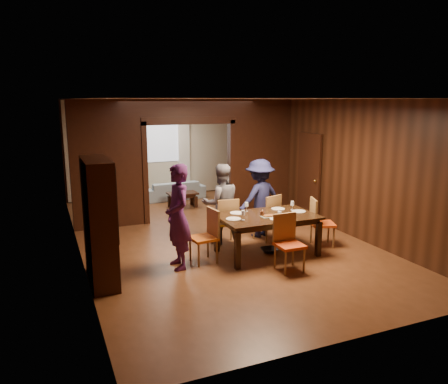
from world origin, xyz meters
name	(u,v)px	position (x,y,z in m)	size (l,w,h in m)	color
floor	(214,236)	(0.00, 0.00, 0.00)	(9.00, 9.00, 0.00)	#593119
ceiling	(213,99)	(0.00, 0.00, 2.90)	(5.50, 9.00, 0.02)	silver
room_walls	(186,157)	(0.00, 1.89, 1.51)	(5.52, 9.01, 2.90)	black
person_purple	(178,217)	(-1.21, -1.39, 0.92)	(0.67, 0.44, 1.83)	#511F5A
person_grey	(221,204)	(-0.01, -0.42, 0.82)	(0.79, 0.62, 1.63)	slate
person_navy	(260,198)	(0.93, -0.32, 0.83)	(1.07, 0.62, 1.66)	#1A1C42
sofa	(173,190)	(0.22, 3.85, 0.27)	(1.82, 0.71, 0.53)	#94AEC2
serving_bowl	(270,212)	(0.62, -1.34, 0.80)	(0.33, 0.33, 0.08)	black
dining_table	(267,235)	(0.54, -1.39, 0.38)	(1.82, 1.13, 0.76)	black
coffee_table	(183,200)	(0.18, 2.79, 0.20)	(0.80, 0.50, 0.40)	black
chair_left	(203,236)	(-0.73, -1.33, 0.48)	(0.44, 0.44, 0.97)	#CC5913
chair_right	(323,222)	(1.79, -1.39, 0.48)	(0.44, 0.44, 0.97)	#EC4E16
chair_far_l	(226,221)	(0.04, -0.55, 0.48)	(0.44, 0.44, 0.97)	orange
chair_far_r	(266,217)	(0.94, -0.60, 0.48)	(0.44, 0.44, 0.97)	#BF6312
chair_near	(290,243)	(0.50, -2.28, 0.48)	(0.44, 0.44, 0.97)	#C53E12
hutch	(99,222)	(-2.53, -1.50, 1.00)	(0.40, 1.20, 2.00)	black
door_right	(309,176)	(2.70, 0.50, 1.05)	(0.06, 0.90, 2.10)	black
window_far	(159,140)	(0.00, 4.44, 1.70)	(1.20, 0.03, 1.30)	silver
curtain_left	(135,156)	(-0.75, 4.40, 1.25)	(0.35, 0.06, 2.40)	white
curtain_right	(184,154)	(0.75, 4.40, 1.25)	(0.35, 0.06, 2.40)	white
plate_left	(233,219)	(-0.16, -1.40, 0.77)	(0.27, 0.27, 0.01)	silver
plate_far_l	(237,213)	(0.07, -1.04, 0.77)	(0.27, 0.27, 0.01)	white
plate_far_r	(278,209)	(0.96, -1.06, 0.77)	(0.27, 0.27, 0.01)	silver
plate_right	(299,211)	(1.22, -1.39, 0.77)	(0.27, 0.27, 0.01)	silver
plate_near	(277,219)	(0.56, -1.72, 0.77)	(0.27, 0.27, 0.01)	silver
platter_a	(269,216)	(0.51, -1.51, 0.78)	(0.30, 0.20, 0.04)	slate
platter_b	(286,216)	(0.81, -1.62, 0.78)	(0.30, 0.20, 0.04)	gray
wineglass_left	(243,215)	(-0.03, -1.52, 0.85)	(0.08, 0.08, 0.18)	white
wineglass_far	(247,207)	(0.30, -0.98, 0.85)	(0.08, 0.08, 0.18)	white
wineglass_right	(292,206)	(1.17, -1.24, 0.85)	(0.08, 0.08, 0.18)	white
tumbler	(279,215)	(0.60, -1.72, 0.83)	(0.07, 0.07, 0.14)	white
condiment_jar	(262,213)	(0.41, -1.42, 0.82)	(0.08, 0.08, 0.11)	#4A2311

